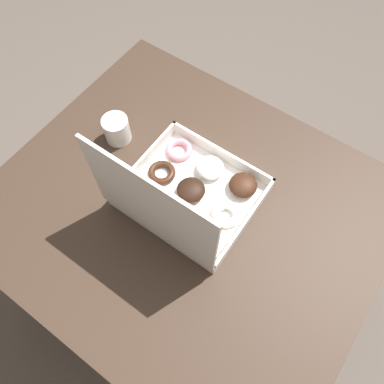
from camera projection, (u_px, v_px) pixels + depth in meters
name	position (u px, v px, depth m)	size (l,w,h in m)	color
ground_plane	(189.00, 276.00, 1.65)	(8.00, 8.00, 0.00)	#564C44
dining_table	(187.00, 222.00, 1.10)	(1.03, 0.89, 0.71)	#38281E
donut_box	(186.00, 196.00, 0.97)	(0.34, 0.31, 0.32)	white
coffee_mug	(117.00, 129.00, 1.09)	(0.08, 0.08, 0.08)	white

